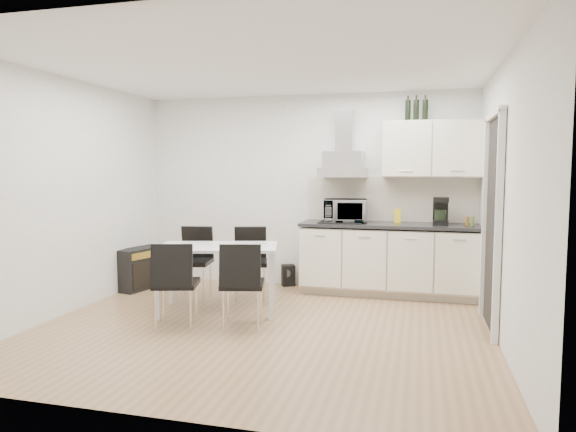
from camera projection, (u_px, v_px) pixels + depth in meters
The scene contains 15 objects.
ground at pixel (262, 327), 5.20m from camera, with size 4.50×4.50×0.00m, color tan.
wall_back at pixel (305, 191), 7.01m from camera, with size 4.50×0.10×2.60m, color white.
wall_front at pixel (165, 217), 3.16m from camera, with size 4.50×0.10×2.60m, color white.
wall_left at pixel (67, 196), 5.64m from camera, with size 0.10×4.00×2.60m, color white.
wall_right at pixel (505, 203), 4.53m from camera, with size 0.10×4.00×2.60m, color white.
ceiling at pixel (261, 66), 4.97m from camera, with size 4.50×4.50×0.00m, color white.
doorway at pixel (491, 225), 5.09m from camera, with size 0.08×1.04×2.10m, color white.
kitchenette at pixel (392, 230), 6.51m from camera, with size 2.22×0.64×2.52m.
dining_table at pixel (218, 253), 5.73m from camera, with size 1.45×1.05×0.75m.
chair_far_left at pixel (193, 263), 6.37m from camera, with size 0.44×0.50×0.88m, color black, non-canonical shape.
chair_far_right at pixel (250, 263), 6.34m from camera, with size 0.44×0.50×0.88m, color black, non-canonical shape.
chair_near_left at pixel (176, 285), 5.16m from camera, with size 0.44×0.50×0.88m, color black, non-canonical shape.
chair_near_right at pixel (242, 285), 5.14m from camera, with size 0.44×0.50×0.88m, color black, non-canonical shape.
guitar_amp at pixel (141, 268), 6.88m from camera, with size 0.43×0.71×0.55m.
floor_speaker at pixel (288, 275), 7.07m from camera, with size 0.17×0.15×0.29m, color black.
Camera 1 is at (1.52, -4.85, 1.59)m, focal length 32.00 mm.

